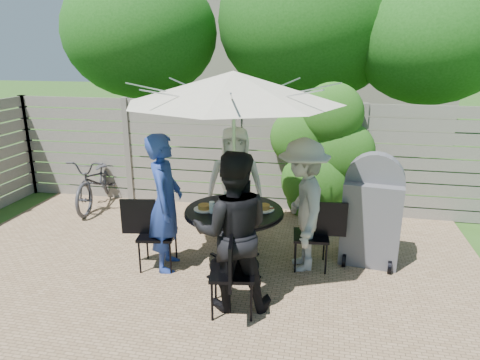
% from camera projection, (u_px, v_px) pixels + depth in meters
% --- Properties ---
extents(backyard_envelope, '(60.00, 60.00, 5.00)m').
position_uv_depth(backyard_envelope, '(287.00, 50.00, 13.53)').
color(backyard_envelope, '#2D5119').
rests_on(backyard_envelope, ground).
extents(patio_table, '(1.39, 1.39, 0.78)m').
position_uv_depth(patio_table, '(234.00, 228.00, 5.25)').
color(patio_table, black).
rests_on(patio_table, ground).
extents(umbrella, '(2.92, 2.92, 2.41)m').
position_uv_depth(umbrella, '(233.00, 87.00, 4.76)').
color(umbrella, silver).
rests_on(umbrella, ground).
extents(chair_back, '(0.49, 0.68, 0.90)m').
position_uv_depth(chair_back, '(235.00, 218.00, 6.25)').
color(chair_back, black).
rests_on(chair_back, ground).
extents(person_back, '(0.89, 0.67, 1.65)m').
position_uv_depth(person_back, '(235.00, 185.00, 5.96)').
color(person_back, silver).
rests_on(person_back, ground).
extents(chair_left, '(0.68, 0.50, 0.91)m').
position_uv_depth(chair_left, '(157.00, 247.00, 5.34)').
color(chair_left, black).
rests_on(chair_left, ground).
extents(person_left, '(0.52, 0.69, 1.72)m').
position_uv_depth(person_left, '(165.00, 203.00, 5.16)').
color(person_left, navy).
rests_on(person_left, ground).
extents(chair_front, '(0.52, 0.71, 0.94)m').
position_uv_depth(chair_front, '(232.00, 288.00, 4.41)').
color(chair_front, black).
rests_on(chair_front, ground).
extents(person_front, '(0.94, 0.79, 1.71)m').
position_uv_depth(person_front, '(233.00, 232.00, 4.37)').
color(person_front, black).
rests_on(person_front, ground).
extents(chair_right, '(0.65, 0.46, 0.88)m').
position_uv_depth(chair_right, '(311.00, 248.00, 5.33)').
color(chair_right, black).
rests_on(chair_right, ground).
extents(person_right, '(0.81, 1.17, 1.66)m').
position_uv_depth(person_right, '(303.00, 206.00, 5.17)').
color(person_right, '#9FA09B').
rests_on(person_right, ground).
extents(plate_back, '(0.26, 0.26, 0.06)m').
position_uv_depth(plate_back, '(234.00, 198.00, 5.52)').
color(plate_back, white).
rests_on(plate_back, patio_table).
extents(plate_left, '(0.26, 0.26, 0.06)m').
position_uv_depth(plate_left, '(204.00, 208.00, 5.18)').
color(plate_left, white).
rests_on(plate_left, patio_table).
extents(plate_front, '(0.26, 0.26, 0.06)m').
position_uv_depth(plate_front, '(233.00, 219.00, 4.83)').
color(plate_front, white).
rests_on(plate_front, patio_table).
extents(plate_right, '(0.26, 0.26, 0.06)m').
position_uv_depth(plate_right, '(264.00, 208.00, 5.17)').
color(plate_right, white).
rests_on(plate_right, patio_table).
extents(glass_back, '(0.07, 0.07, 0.14)m').
position_uv_depth(glass_back, '(226.00, 197.00, 5.41)').
color(glass_back, silver).
rests_on(glass_back, patio_table).
extents(glass_left, '(0.07, 0.07, 0.14)m').
position_uv_depth(glass_left, '(212.00, 207.00, 5.06)').
color(glass_left, silver).
rests_on(glass_left, patio_table).
extents(glass_front, '(0.07, 0.07, 0.14)m').
position_uv_depth(glass_front, '(243.00, 212.00, 4.91)').
color(glass_front, silver).
rests_on(glass_front, patio_table).
extents(glass_right, '(0.07, 0.07, 0.14)m').
position_uv_depth(glass_right, '(255.00, 201.00, 5.26)').
color(glass_right, silver).
rests_on(glass_right, patio_table).
extents(syrup_jug, '(0.09, 0.09, 0.16)m').
position_uv_depth(syrup_jug, '(229.00, 202.00, 5.21)').
color(syrup_jug, '#59280C').
rests_on(syrup_jug, patio_table).
extents(coffee_cup, '(0.08, 0.08, 0.12)m').
position_uv_depth(coffee_cup, '(242.00, 199.00, 5.38)').
color(coffee_cup, '#C6B293').
rests_on(coffee_cup, patio_table).
extents(bicycle, '(0.82, 1.79, 0.91)m').
position_uv_depth(bicycle, '(98.00, 181.00, 7.43)').
color(bicycle, '#333338').
rests_on(bicycle, ground).
extents(bbq_grill, '(0.77, 0.63, 1.44)m').
position_uv_depth(bbq_grill, '(372.00, 214.00, 5.39)').
color(bbq_grill, '#515155').
rests_on(bbq_grill, ground).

